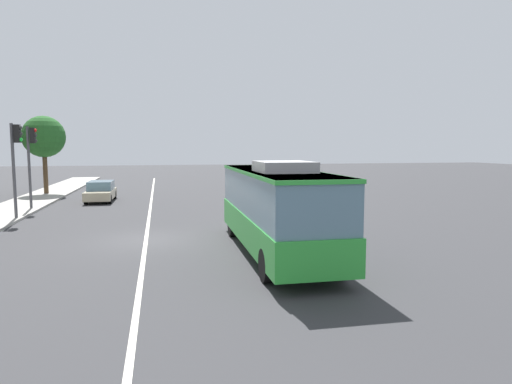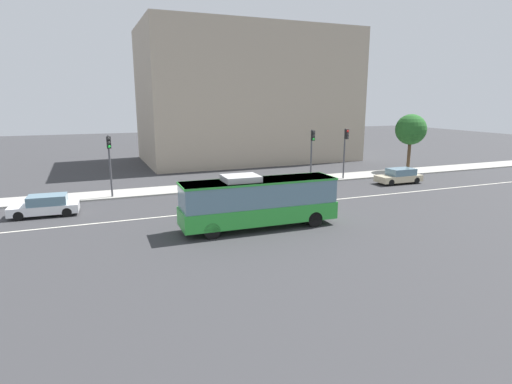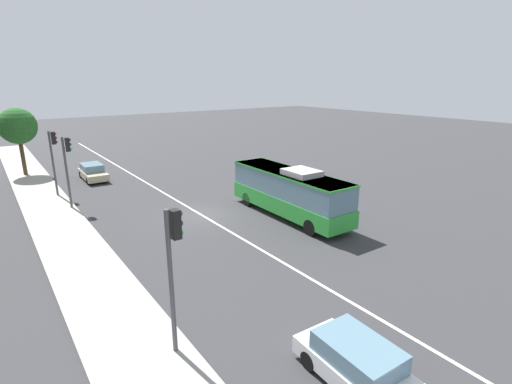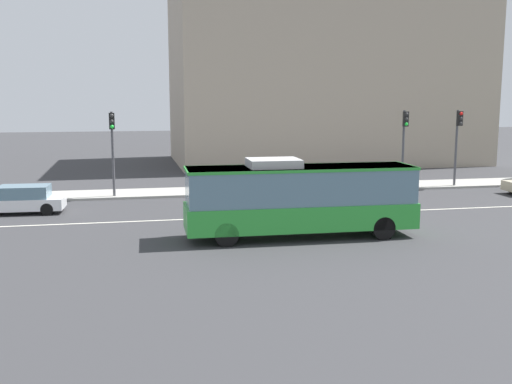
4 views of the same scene
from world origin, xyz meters
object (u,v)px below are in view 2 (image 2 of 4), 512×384
object	(u,v)px
sedan_beige	(399,176)
traffic_light_near_corner	(345,145)
sedan_white	(45,206)
traffic_light_mid_block	(312,147)
traffic_light_far_corner	(110,156)
street_tree_kerbside_left	(411,130)
transit_bus	(259,200)

from	to	relation	value
sedan_beige	traffic_light_near_corner	distance (m)	6.04
sedan_white	traffic_light_near_corner	world-z (taller)	traffic_light_near_corner
traffic_light_near_corner	traffic_light_mid_block	xyz separation A→B (m)	(-3.95, -0.26, 0.00)
traffic_light_far_corner	street_tree_kerbside_left	size ratio (longest dim) A/B	0.80
sedan_beige	traffic_light_far_corner	world-z (taller)	traffic_light_far_corner
sedan_beige	street_tree_kerbside_left	size ratio (longest dim) A/B	0.70
traffic_light_near_corner	street_tree_kerbside_left	distance (m)	9.57
traffic_light_far_corner	street_tree_kerbside_left	world-z (taller)	street_tree_kerbside_left
street_tree_kerbside_left	sedan_beige	bearing A→B (deg)	-137.50
sedan_beige	traffic_light_mid_block	xyz separation A→B (m)	(-7.95, 3.26, 2.84)
transit_bus	traffic_light_far_corner	distance (m)	14.59
sedan_beige	traffic_light_near_corner	xyz separation A→B (m)	(-4.00, 3.52, 2.84)
street_tree_kerbside_left	traffic_light_mid_block	bearing A→B (deg)	-172.81
traffic_light_near_corner	traffic_light_mid_block	bearing A→B (deg)	-86.76
sedan_beige	transit_bus	bearing A→B (deg)	25.43
transit_bus	street_tree_kerbside_left	bearing A→B (deg)	30.32
sedan_white	traffic_light_mid_block	size ratio (longest dim) A/B	0.88
sedan_beige	traffic_light_mid_block	distance (m)	9.05
sedan_beige	traffic_light_far_corner	distance (m)	26.81
transit_bus	street_tree_kerbside_left	size ratio (longest dim) A/B	1.55
sedan_beige	sedan_white	xyz separation A→B (m)	(-31.07, -0.22, 0.00)
traffic_light_mid_block	traffic_light_far_corner	world-z (taller)	same
transit_bus	traffic_light_mid_block	xyz separation A→B (m)	(10.22, 11.60, 1.75)
sedan_beige	traffic_light_mid_block	world-z (taller)	traffic_light_mid_block
sedan_beige	traffic_light_near_corner	size ratio (longest dim) A/B	0.87
transit_bus	traffic_light_mid_block	size ratio (longest dim) A/B	1.93
sedan_white	street_tree_kerbside_left	distance (m)	37.04
traffic_light_mid_block	street_tree_kerbside_left	world-z (taller)	street_tree_kerbside_left
sedan_white	traffic_light_mid_block	world-z (taller)	traffic_light_mid_block
street_tree_kerbside_left	traffic_light_far_corner	bearing A→B (deg)	-177.51
traffic_light_mid_block	traffic_light_far_corner	xyz separation A→B (m)	(-18.47, 0.30, 0.00)
traffic_light_mid_block	sedan_white	bearing A→B (deg)	-76.04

